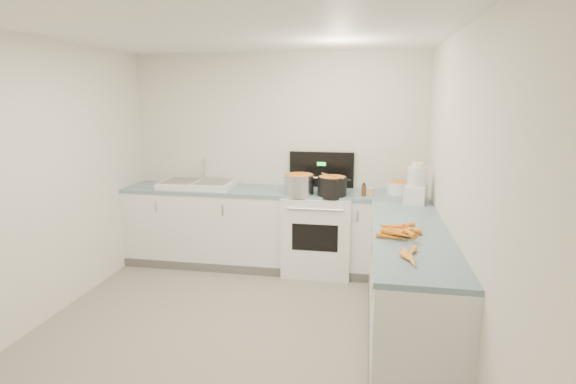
% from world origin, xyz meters
% --- Properties ---
extents(floor, '(3.50, 4.00, 0.00)m').
position_xyz_m(floor, '(0.00, 0.00, 0.00)').
color(floor, gray).
rests_on(floor, ground).
extents(ceiling, '(3.50, 4.00, 0.00)m').
position_xyz_m(ceiling, '(0.00, 0.00, 2.50)').
color(ceiling, silver).
rests_on(ceiling, ground).
extents(wall_back, '(3.50, 0.00, 2.50)m').
position_xyz_m(wall_back, '(0.00, 2.00, 1.25)').
color(wall_back, silver).
rests_on(wall_back, ground).
extents(wall_front, '(3.50, 0.00, 2.50)m').
position_xyz_m(wall_front, '(0.00, -2.00, 1.25)').
color(wall_front, silver).
rests_on(wall_front, ground).
extents(wall_left, '(0.00, 4.00, 2.50)m').
position_xyz_m(wall_left, '(-1.75, 0.00, 1.25)').
color(wall_left, silver).
rests_on(wall_left, ground).
extents(wall_right, '(0.00, 4.00, 2.50)m').
position_xyz_m(wall_right, '(1.75, 0.00, 1.25)').
color(wall_right, silver).
rests_on(wall_right, ground).
extents(counter_back, '(3.50, 0.62, 0.94)m').
position_xyz_m(counter_back, '(0.00, 1.70, 0.47)').
color(counter_back, white).
rests_on(counter_back, ground).
extents(counter_right, '(0.62, 2.20, 0.94)m').
position_xyz_m(counter_right, '(1.45, 0.30, 0.47)').
color(counter_right, white).
rests_on(counter_right, ground).
extents(stove, '(0.76, 0.65, 1.36)m').
position_xyz_m(stove, '(0.55, 1.69, 0.47)').
color(stove, white).
rests_on(stove, ground).
extents(sink, '(0.86, 0.52, 0.31)m').
position_xyz_m(sink, '(-0.90, 1.70, 0.98)').
color(sink, white).
rests_on(sink, counter_back).
extents(steel_pot, '(0.44, 0.44, 0.24)m').
position_xyz_m(steel_pot, '(0.35, 1.51, 1.04)').
color(steel_pot, silver).
rests_on(steel_pot, stove).
extents(black_pot, '(0.40, 0.40, 0.23)m').
position_xyz_m(black_pot, '(0.71, 1.52, 1.03)').
color(black_pot, black).
rests_on(black_pot, stove).
extents(wooden_spoon, '(0.27, 0.30, 0.02)m').
position_xyz_m(wooden_spoon, '(0.71, 1.52, 1.16)').
color(wooden_spoon, '#AD7A47').
rests_on(wooden_spoon, black_pot).
extents(mixing_bowl, '(0.33, 0.33, 0.13)m').
position_xyz_m(mixing_bowl, '(1.45, 1.73, 1.01)').
color(mixing_bowl, white).
rests_on(mixing_bowl, counter_back).
extents(extract_bottle, '(0.05, 0.05, 0.13)m').
position_xyz_m(extract_bottle, '(1.06, 1.54, 1.00)').
color(extract_bottle, '#593319').
rests_on(extract_bottle, counter_back).
extents(spice_jar, '(0.05, 0.05, 0.08)m').
position_xyz_m(spice_jar, '(1.13, 1.54, 0.98)').
color(spice_jar, '#E5B266').
rests_on(spice_jar, counter_back).
extents(food_processor, '(0.26, 0.29, 0.42)m').
position_xyz_m(food_processor, '(1.57, 1.30, 1.12)').
color(food_processor, white).
rests_on(food_processor, counter_right).
extents(carrot_pile, '(0.36, 0.43, 0.08)m').
position_xyz_m(carrot_pile, '(1.35, 0.16, 0.97)').
color(carrot_pile, orange).
rests_on(carrot_pile, counter_right).
extents(peeled_carrots, '(0.14, 0.36, 0.04)m').
position_xyz_m(peeled_carrots, '(1.38, -0.36, 0.96)').
color(peeled_carrots, orange).
rests_on(peeled_carrots, counter_right).
extents(peelings, '(0.18, 0.20, 0.01)m').
position_xyz_m(peelings, '(-1.10, 1.72, 1.02)').
color(peelings, tan).
rests_on(peelings, sink).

